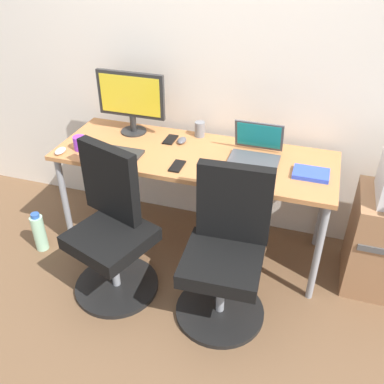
{
  "coord_description": "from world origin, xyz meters",
  "views": [
    {
      "loc": [
        0.73,
        -2.32,
        2.06
      ],
      "look_at": [
        0.0,
        -0.05,
        0.49
      ],
      "focal_mm": 39.82,
      "sensor_mm": 36.0,
      "label": 1
    }
  ],
  "objects_px": {
    "office_chair_right": "(226,254)",
    "water_bottle_on_floor": "(39,232)",
    "office_chair_left": "(112,230)",
    "coffee_mug": "(80,143)",
    "open_laptop": "(256,151)",
    "desktop_monitor": "(131,99)"
  },
  "relations": [
    {
      "from": "office_chair_left",
      "to": "open_laptop",
      "type": "height_order",
      "value": "open_laptop"
    },
    {
      "from": "office_chair_left",
      "to": "desktop_monitor",
      "type": "height_order",
      "value": "desktop_monitor"
    },
    {
      "from": "office_chair_right",
      "to": "water_bottle_on_floor",
      "type": "relative_size",
      "value": 3.03
    },
    {
      "from": "open_laptop",
      "to": "water_bottle_on_floor",
      "type": "bearing_deg",
      "value": -162.29
    },
    {
      "from": "office_chair_right",
      "to": "open_laptop",
      "type": "xyz_separation_m",
      "value": [
        0.03,
        0.58,
        0.38
      ]
    },
    {
      "from": "water_bottle_on_floor",
      "to": "open_laptop",
      "type": "distance_m",
      "value": 1.63
    },
    {
      "from": "office_chair_left",
      "to": "office_chair_right",
      "type": "relative_size",
      "value": 1.0
    },
    {
      "from": "office_chair_left",
      "to": "office_chair_right",
      "type": "xyz_separation_m",
      "value": [
        0.72,
        0.0,
        0.0
      ]
    },
    {
      "from": "office_chair_right",
      "to": "coffee_mug",
      "type": "relative_size",
      "value": 10.22
    },
    {
      "from": "office_chair_right",
      "to": "coffee_mug",
      "type": "height_order",
      "value": "office_chair_right"
    },
    {
      "from": "desktop_monitor",
      "to": "open_laptop",
      "type": "xyz_separation_m",
      "value": [
        0.89,
        -0.12,
        -0.2
      ]
    },
    {
      "from": "office_chair_left",
      "to": "office_chair_right",
      "type": "height_order",
      "value": "same"
    },
    {
      "from": "desktop_monitor",
      "to": "open_laptop",
      "type": "height_order",
      "value": "desktop_monitor"
    },
    {
      "from": "desktop_monitor",
      "to": "coffee_mug",
      "type": "height_order",
      "value": "desktop_monitor"
    },
    {
      "from": "office_chair_right",
      "to": "water_bottle_on_floor",
      "type": "bearing_deg",
      "value": 174.93
    },
    {
      "from": "office_chair_left",
      "to": "coffee_mug",
      "type": "distance_m",
      "value": 0.63
    },
    {
      "from": "coffee_mug",
      "to": "office_chair_left",
      "type": "bearing_deg",
      "value": -43.52
    },
    {
      "from": "desktop_monitor",
      "to": "coffee_mug",
      "type": "relative_size",
      "value": 5.22
    },
    {
      "from": "office_chair_left",
      "to": "open_laptop",
      "type": "relative_size",
      "value": 3.03
    },
    {
      "from": "office_chair_right",
      "to": "water_bottle_on_floor",
      "type": "distance_m",
      "value": 1.42
    },
    {
      "from": "office_chair_left",
      "to": "open_laptop",
      "type": "bearing_deg",
      "value": 37.72
    },
    {
      "from": "office_chair_left",
      "to": "office_chair_right",
      "type": "distance_m",
      "value": 0.72
    }
  ]
}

